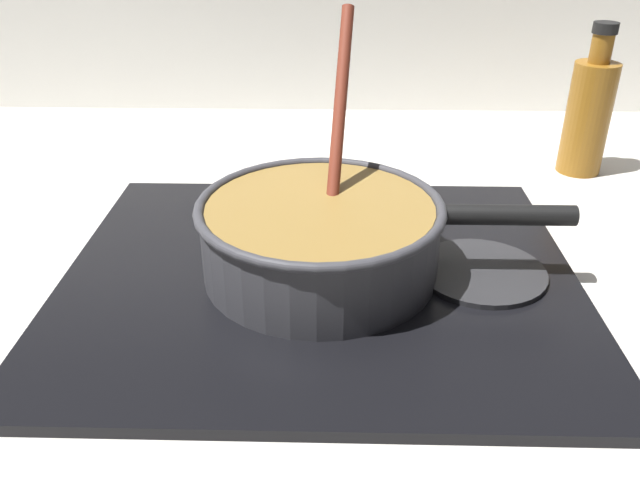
% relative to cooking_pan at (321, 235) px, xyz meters
% --- Properties ---
extents(ground, '(2.40, 1.60, 0.04)m').
position_rel_cooking_pan_xyz_m(ground, '(-0.13, -0.14, -0.08)').
color(ground, beige).
extents(hob_plate, '(0.56, 0.48, 0.01)m').
position_rel_cooking_pan_xyz_m(hob_plate, '(-0.00, -0.00, -0.05)').
color(hob_plate, black).
rests_on(hob_plate, ground).
extents(burner_ring, '(0.19, 0.19, 0.01)m').
position_rel_cooking_pan_xyz_m(burner_ring, '(-0.00, -0.00, -0.04)').
color(burner_ring, '#592D0C').
rests_on(burner_ring, hob_plate).
extents(spare_burner, '(0.14, 0.14, 0.01)m').
position_rel_cooking_pan_xyz_m(spare_burner, '(0.18, -0.00, -0.04)').
color(spare_burner, '#262628').
rests_on(spare_burner, hob_plate).
extents(cooking_pan, '(0.40, 0.28, 0.26)m').
position_rel_cooking_pan_xyz_m(cooking_pan, '(0.00, 0.00, 0.00)').
color(cooking_pan, '#38383D').
rests_on(cooking_pan, hob_plate).
extents(sauce_bottle, '(0.06, 0.06, 0.22)m').
position_rel_cooking_pan_xyz_m(sauce_bottle, '(0.39, 0.33, 0.03)').
color(sauce_bottle, '#8C5919').
rests_on(sauce_bottle, ground).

